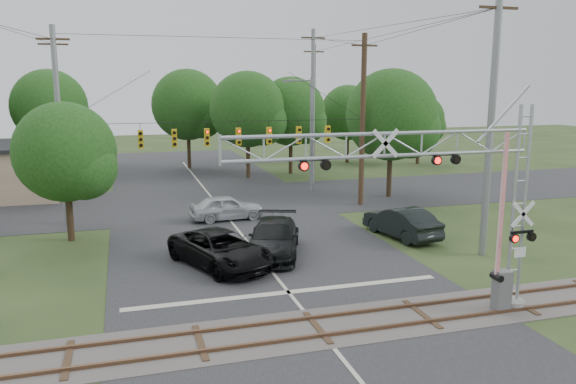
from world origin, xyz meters
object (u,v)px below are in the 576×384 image
object	(u,v)px
pickup_black	(221,249)
car_dark	(274,238)
streetlight	(309,129)
traffic_signal_span	(236,127)
crossing_gantry	(440,190)
sedan_silver	(227,207)

from	to	relation	value
pickup_black	car_dark	size ratio (longest dim) A/B	1.01
pickup_black	streetlight	size ratio (longest dim) A/B	0.68
traffic_signal_span	crossing_gantry	bearing A→B (deg)	-79.56
car_dark	streetlight	xyz separation A→B (m)	(6.89, 15.20, 4.01)
sedan_silver	streetlight	xyz separation A→B (m)	(7.79, 7.40, 4.08)
car_dark	sedan_silver	size ratio (longest dim) A/B	1.28
crossing_gantry	traffic_signal_span	xyz separation A→B (m)	(-3.38, 18.36, 0.90)
crossing_gantry	sedan_silver	distance (m)	17.76
sedan_silver	streetlight	distance (m)	11.49
crossing_gantry	streetlight	distance (m)	24.41
crossing_gantry	car_dark	xyz separation A→B (m)	(-3.48, 8.97, -3.83)
car_dark	streetlight	world-z (taller)	streetlight
car_dark	streetlight	distance (m)	17.17
crossing_gantry	car_dark	bearing A→B (deg)	111.20
pickup_black	sedan_silver	xyz separation A→B (m)	(1.88, 8.82, -0.04)
crossing_gantry	streetlight	size ratio (longest dim) A/B	1.31
crossing_gantry	pickup_black	xyz separation A→B (m)	(-6.26, 7.94, -3.86)
crossing_gantry	sedan_silver	bearing A→B (deg)	104.64
crossing_gantry	pickup_black	bearing A→B (deg)	128.25
crossing_gantry	traffic_signal_span	distance (m)	18.69
crossing_gantry	sedan_silver	size ratio (longest dim) A/B	2.51
traffic_signal_span	car_dark	distance (m)	10.52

